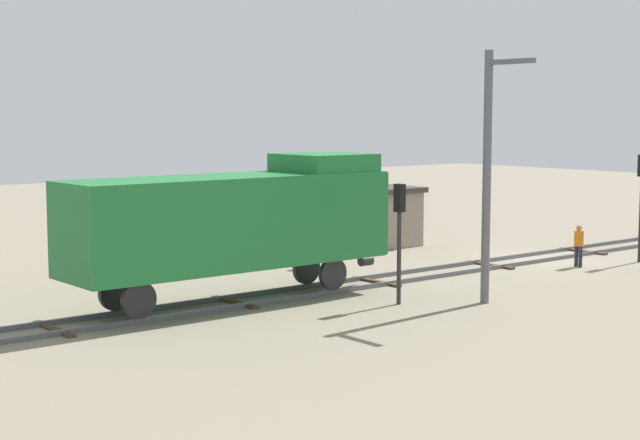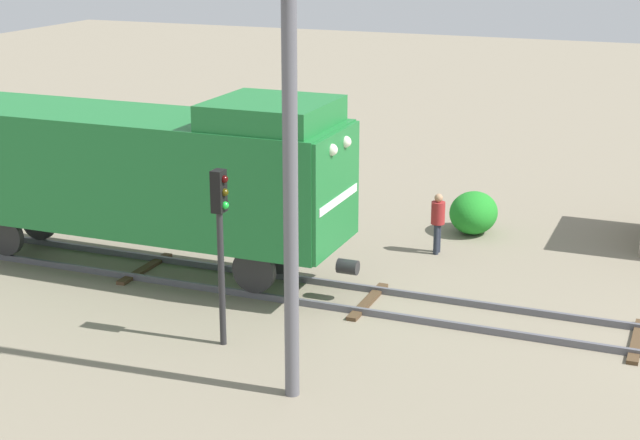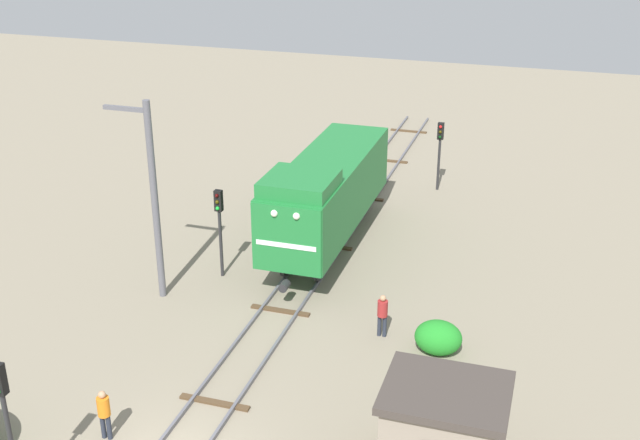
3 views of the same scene
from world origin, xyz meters
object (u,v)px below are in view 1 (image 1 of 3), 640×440
at_px(locomotive, 236,218).
at_px(catenary_mast, 488,171).
at_px(worker_near_track, 579,242).
at_px(worker_by_signal, 315,243).
at_px(traffic_signal_mid, 400,220).
at_px(relay_hut, 380,215).

distance_m(locomotive, catenary_mast, 8.24).
distance_m(locomotive, worker_near_track, 15.19).
bearing_deg(worker_near_track, worker_by_signal, -35.02).
xyz_separation_m(traffic_signal_mid, relay_hut, (10.90, -9.19, -1.33)).
bearing_deg(traffic_signal_mid, worker_near_track, -84.75).
height_order(traffic_signal_mid, relay_hut, traffic_signal_mid).
bearing_deg(traffic_signal_mid, worker_by_signal, -19.40).
xyz_separation_m(locomotive, worker_near_track, (-2.40, -14.89, -1.78)).
xyz_separation_m(worker_near_track, worker_by_signal, (6.60, 8.20, 0.00)).
bearing_deg(traffic_signal_mid, locomotive, 49.70).
bearing_deg(worker_near_track, catenary_mast, 21.05).
height_order(locomotive, catenary_mast, catenary_mast).
relative_size(worker_near_track, worker_by_signal, 1.00).
height_order(catenary_mast, relay_hut, catenary_mast).
height_order(locomotive, worker_near_track, locomotive).
distance_m(locomotive, worker_by_signal, 8.09).
bearing_deg(worker_by_signal, worker_near_track, 129.59).
bearing_deg(traffic_signal_mid, catenary_mast, -125.65).
distance_m(catenary_mast, relay_hut, 14.61).
distance_m(worker_near_track, worker_by_signal, 10.53).
height_order(locomotive, worker_by_signal, locomotive).
relative_size(worker_by_signal, relay_hut, 0.49).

